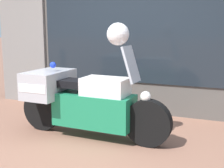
# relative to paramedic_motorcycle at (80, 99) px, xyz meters

# --- Properties ---
(ground_plane) EXTENTS (60.00, 60.00, 0.00)m
(ground_plane) POSITION_rel_paramedic_motorcycle_xyz_m (0.35, -0.37, -0.53)
(ground_plane) COLOR #8E604C
(window_display) EXTENTS (4.32, 0.30, 1.88)m
(window_display) POSITION_rel_paramedic_motorcycle_xyz_m (0.79, 1.66, -0.07)
(window_display) COLOR slate
(window_display) RESTS_ON ground
(paramedic_motorcycle) EXTENTS (2.25, 0.81, 1.28)m
(paramedic_motorcycle) POSITION_rel_paramedic_motorcycle_xyz_m (0.00, 0.00, 0.00)
(paramedic_motorcycle) COLOR black
(paramedic_motorcycle) RESTS_ON ground
(white_helmet) EXTENTS (0.29, 0.29, 0.29)m
(white_helmet) POSITION_rel_paramedic_motorcycle_xyz_m (0.57, -0.02, 0.90)
(white_helmet) COLOR white
(white_helmet) RESTS_ON paramedic_motorcycle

